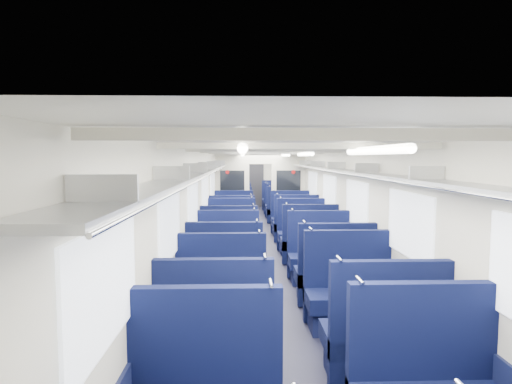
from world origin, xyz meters
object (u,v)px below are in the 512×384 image
(end_door, at_px, (255,185))
(seat_18, at_px, (233,220))
(seat_25, at_px, (278,204))
(seat_26, at_px, (236,201))
(seat_24, at_px, (236,204))
(seat_20, at_px, (234,212))
(seat_6, at_px, (220,303))
(seat_10, at_px, (227,258))
(seat_8, at_px, (225,276))
(seat_9, at_px, (334,278))
(seat_27, at_px, (276,201))
(seat_13, at_px, (309,244))
(seat_19, at_px, (291,221))
(seat_23, at_px, (281,207))
(seat_11, at_px, (320,259))
(seat_17, at_px, (296,227))
(seat_15, at_px, (302,236))
(seat_16, at_px, (232,228))
(seat_4, at_px, (215,339))
(seat_14, at_px, (231,235))
(seat_21, at_px, (284,211))
(seat_12, at_px, (229,247))
(seat_22, at_px, (235,208))
(seat_7, at_px, (350,297))

(end_door, bearing_deg, seat_18, -96.97)
(seat_25, height_order, seat_26, same)
(seat_24, xyz_separation_m, seat_26, (0.00, 1.21, 0.00))
(seat_25, bearing_deg, seat_20, -124.45)
(seat_6, distance_m, seat_10, 2.37)
(seat_8, distance_m, seat_9, 1.67)
(seat_18, distance_m, seat_24, 4.28)
(seat_20, bearing_deg, end_door, 80.42)
(seat_27, bearing_deg, seat_13, -90.00)
(seat_19, height_order, seat_20, same)
(seat_13, relative_size, seat_23, 1.00)
(seat_11, relative_size, seat_17, 1.00)
(seat_6, height_order, seat_19, same)
(seat_15, bearing_deg, seat_16, 145.71)
(seat_4, bearing_deg, seat_14, 90.00)
(seat_25, bearing_deg, seat_6, -98.35)
(seat_8, relative_size, seat_24, 1.00)
(seat_25, bearing_deg, seat_21, -90.00)
(end_door, xyz_separation_m, seat_19, (0.83, -6.91, -0.61))
(seat_8, relative_size, seat_12, 1.00)
(seat_18, xyz_separation_m, seat_24, (0.00, 4.28, 0.00))
(end_door, xyz_separation_m, seat_20, (-0.83, -4.92, -0.61))
(seat_21, bearing_deg, seat_22, 146.64)
(seat_4, bearing_deg, seat_25, 82.35)
(seat_19, bearing_deg, seat_27, 90.00)
(seat_16, xyz_separation_m, seat_19, (1.66, 1.19, 0.00))
(seat_4, distance_m, seat_27, 13.67)
(seat_15, relative_size, seat_25, 1.00)
(seat_14, bearing_deg, seat_12, -90.00)
(end_door, xyz_separation_m, seat_25, (0.83, -2.50, -0.61))
(seat_8, relative_size, seat_16, 1.00)
(seat_23, xyz_separation_m, seat_27, (0.00, 2.25, 0.00))
(seat_21, bearing_deg, seat_15, -90.00)
(seat_13, relative_size, seat_18, 1.00)
(seat_8, height_order, seat_12, same)
(seat_18, xyz_separation_m, seat_22, (0.00, 3.14, 0.00))
(seat_13, xyz_separation_m, seat_22, (-1.66, 6.58, 0.00))
(seat_15, bearing_deg, seat_21, 90.00)
(seat_11, height_order, seat_16, same)
(seat_7, relative_size, seat_27, 1.00)
(seat_24, bearing_deg, seat_15, -76.11)
(seat_12, distance_m, seat_23, 7.06)
(seat_9, height_order, seat_25, same)
(seat_12, relative_size, seat_15, 1.00)
(end_door, relative_size, seat_24, 1.56)
(seat_15, xyz_separation_m, seat_22, (-1.66, 5.58, 0.00))
(seat_13, bearing_deg, seat_19, 90.00)
(seat_26, bearing_deg, seat_4, -90.00)
(seat_7, relative_size, seat_8, 1.00)
(seat_27, bearing_deg, seat_16, -103.71)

